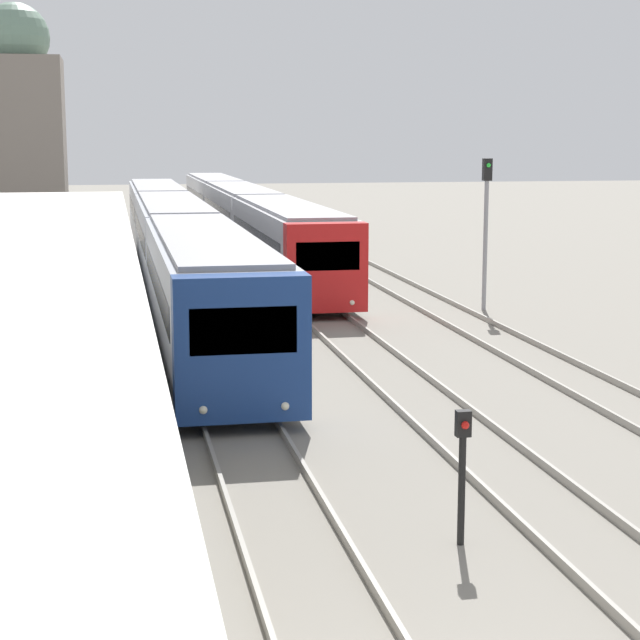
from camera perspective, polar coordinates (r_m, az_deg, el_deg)
person_on_platform at (r=16.19m, az=-12.09°, el=-3.24°), size 0.40×0.40×1.66m
train_near at (r=41.39m, az=-7.80°, el=4.40°), size 2.56×44.02×3.13m
train_far at (r=53.17m, az=-4.18°, el=5.61°), size 2.51×42.87×3.09m
signal_post_near at (r=14.73m, az=7.60°, el=-7.53°), size 0.20×0.21×1.89m
signal_mast_far at (r=34.61m, az=8.85°, el=5.55°), size 0.28×0.29×4.85m
distant_domed_building at (r=53.68m, az=-15.74°, el=9.43°), size 4.22×4.22×11.76m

